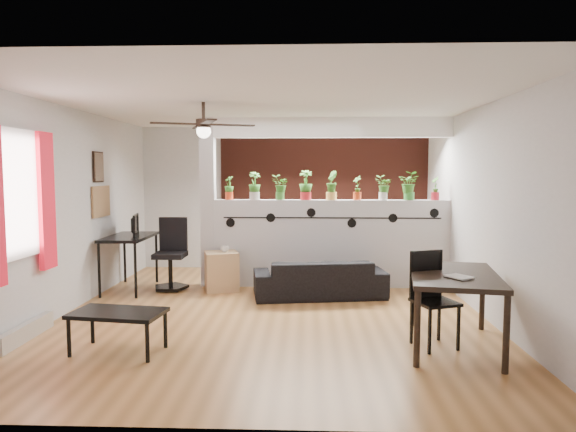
{
  "coord_description": "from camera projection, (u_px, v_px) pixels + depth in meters",
  "views": [
    {
      "loc": [
        0.44,
        -6.4,
        1.78
      ],
      "look_at": [
        0.17,
        0.6,
        1.18
      ],
      "focal_mm": 32.0,
      "sensor_mm": 36.0,
      "label": 1
    }
  ],
  "objects": [
    {
      "name": "potted_plant_0",
      "position": [
        229.0,
        187.0,
        7.93
      ],
      "size": [
        0.22,
        0.22,
        0.36
      ],
      "color": "#E8431B",
      "rests_on": "partition_wall"
    },
    {
      "name": "folding_chair",
      "position": [
        430.0,
        290.0,
        5.26
      ],
      "size": [
        0.5,
        0.5,
        0.97
      ],
      "color": "black",
      "rests_on": "ground"
    },
    {
      "name": "book",
      "position": [
        453.0,
        278.0,
        4.89
      ],
      "size": [
        0.28,
        0.3,
        0.02
      ],
      "primitive_type": "imported",
      "rotation": [
        0.0,
        0.0,
        0.56
      ],
      "color": "gray",
      "rests_on": "dining_table"
    },
    {
      "name": "potted_plant_8",
      "position": [
        435.0,
        187.0,
        7.81
      ],
      "size": [
        0.17,
        0.2,
        0.36
      ],
      "color": "#AF1C29",
      "rests_on": "partition_wall"
    },
    {
      "name": "office_chair",
      "position": [
        171.0,
        258.0,
        7.78
      ],
      "size": [
        0.55,
        0.55,
        1.06
      ],
      "color": "black",
      "rests_on": "ground"
    },
    {
      "name": "framed_art",
      "position": [
        98.0,
        167.0,
        7.37
      ],
      "size": [
        0.03,
        0.34,
        0.44
      ],
      "color": "#8C7259",
      "rests_on": "room_shell"
    },
    {
      "name": "pier_column",
      "position": [
        208.0,
        203.0,
        7.96
      ],
      "size": [
        0.22,
        0.2,
        2.6
      ],
      "primitive_type": "cube",
      "color": "#BCBCC1",
      "rests_on": "ground"
    },
    {
      "name": "ceiling_header",
      "position": [
        332.0,
        128.0,
        7.79
      ],
      "size": [
        3.6,
        0.18,
        0.3
      ],
      "primitive_type": "cube",
      "color": "white",
      "rests_on": "room_shell"
    },
    {
      "name": "dining_table",
      "position": [
        454.0,
        281.0,
        5.19
      ],
      "size": [
        1.06,
        1.51,
        0.76
      ],
      "color": "black",
      "rests_on": "ground"
    },
    {
      "name": "brick_panel",
      "position": [
        328.0,
        198.0,
        9.35
      ],
      "size": [
        3.9,
        0.05,
        2.6
      ],
      "primitive_type": "cube",
      "color": "#AC4432",
      "rests_on": "ground"
    },
    {
      "name": "corkboard",
      "position": [
        101.0,
        201.0,
        7.47
      ],
      "size": [
        0.03,
        0.6,
        0.45
      ],
      "primitive_type": "cube",
      "color": "olive",
      "rests_on": "room_shell"
    },
    {
      "name": "ceiling_fan",
      "position": [
        204.0,
        127.0,
        6.07
      ],
      "size": [
        1.19,
        1.19,
        0.43
      ],
      "color": "black",
      "rests_on": "room_shell"
    },
    {
      "name": "potted_plant_5",
      "position": [
        357.0,
        187.0,
        7.85
      ],
      "size": [
        0.22,
        0.23,
        0.37
      ],
      "color": "#D34218",
      "rests_on": "partition_wall"
    },
    {
      "name": "cup",
      "position": [
        225.0,
        249.0,
        7.67
      ],
      "size": [
        0.13,
        0.13,
        0.1
      ],
      "primitive_type": "imported",
      "rotation": [
        0.0,
        0.0,
        0.09
      ],
      "color": "gray",
      "rests_on": "cube_shelf"
    },
    {
      "name": "potted_plant_6",
      "position": [
        383.0,
        187.0,
        7.84
      ],
      "size": [
        0.2,
        0.16,
        0.38
      ],
      "color": "silver",
      "rests_on": "partition_wall"
    },
    {
      "name": "vine_decal",
      "position": [
        332.0,
        218.0,
        7.81
      ],
      "size": [
        3.31,
        0.01,
        0.3
      ],
      "color": "black",
      "rests_on": "partition_wall"
    },
    {
      "name": "potted_plant_1",
      "position": [
        255.0,
        185.0,
        7.91
      ],
      "size": [
        0.28,
        0.26,
        0.43
      ],
      "color": "silver",
      "rests_on": "partition_wall"
    },
    {
      "name": "potted_plant_3",
      "position": [
        306.0,
        184.0,
        7.88
      ],
      "size": [
        0.24,
        0.19,
        0.46
      ],
      "color": "red",
      "rests_on": "partition_wall"
    },
    {
      "name": "potted_plant_7",
      "position": [
        409.0,
        185.0,
        7.82
      ],
      "size": [
        0.28,
        0.25,
        0.44
      ],
      "color": "#338831",
      "rests_on": "partition_wall"
    },
    {
      "name": "partition_wall",
      "position": [
        331.0,
        243.0,
        7.94
      ],
      "size": [
        3.6,
        0.18,
        1.35
      ],
      "primitive_type": "cube",
      "color": "#BCBCC1",
      "rests_on": "ground"
    },
    {
      "name": "computer_desk",
      "position": [
        129.0,
        241.0,
        7.71
      ],
      "size": [
        0.61,
        1.15,
        0.82
      ],
      "color": "black",
      "rests_on": "ground"
    },
    {
      "name": "monitor",
      "position": [
        132.0,
        229.0,
        7.85
      ],
      "size": [
        0.3,
        0.11,
        0.17
      ],
      "primitive_type": "imported",
      "rotation": [
        0.0,
        0.0,
        1.78
      ],
      "color": "black",
      "rests_on": "computer_desk"
    },
    {
      "name": "window_assembly",
      "position": [
        19.0,
        198.0,
        5.31
      ],
      "size": [
        0.09,
        1.3,
        1.55
      ],
      "color": "white",
      "rests_on": "room_shell"
    },
    {
      "name": "coffee_table",
      "position": [
        118.0,
        316.0,
        5.04
      ],
      "size": [
        0.94,
        0.61,
        0.41
      ],
      "color": "black",
      "rests_on": "ground"
    },
    {
      "name": "potted_plant_4",
      "position": [
        331.0,
        184.0,
        7.86
      ],
      "size": [
        0.2,
        0.24,
        0.45
      ],
      "color": "#ECB553",
      "rests_on": "partition_wall"
    },
    {
      "name": "cube_shelf",
      "position": [
        222.0,
        271.0,
        7.7
      ],
      "size": [
        0.58,
        0.54,
        0.58
      ],
      "primitive_type": "cube",
      "rotation": [
        0.0,
        0.0,
        0.29
      ],
      "color": "tan",
      "rests_on": "ground"
    },
    {
      "name": "sofa",
      "position": [
        320.0,
        279.0,
        7.31
      ],
      "size": [
        1.85,
        0.94,
        0.52
      ],
      "primitive_type": "imported",
      "rotation": [
        0.0,
        0.0,
        3.29
      ],
      "color": "black",
      "rests_on": "ground"
    },
    {
      "name": "room_shell",
      "position": [
        273.0,
        210.0,
        6.42
      ],
      "size": [
        6.3,
        7.1,
        2.9
      ],
      "color": "#946130",
      "rests_on": "ground"
    },
    {
      "name": "baseboard_heater",
      "position": [
        26.0,
        332.0,
        5.43
      ],
      "size": [
        0.08,
        1.0,
        0.18
      ],
      "primitive_type": "cube",
      "color": "beige",
      "rests_on": "ground"
    },
    {
      "name": "potted_plant_2",
      "position": [
        280.0,
        186.0,
        7.9
      ],
      "size": [
        0.23,
        0.21,
        0.39
      ],
      "color": "#3F8430",
      "rests_on": "partition_wall"
    }
  ]
}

